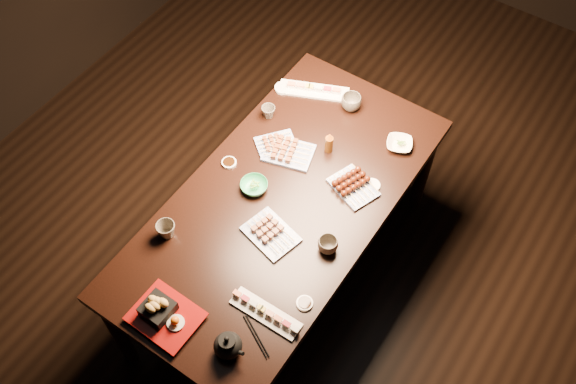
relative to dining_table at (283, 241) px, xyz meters
The scene contains 23 objects.
ground 0.54m from the dining_table, 101.26° to the left, with size 5.00×5.00×0.00m, color black.
dining_table is the anchor object (origin of this frame).
sushi_platter_near 0.69m from the dining_table, 62.37° to the right, with size 0.32×0.09×0.04m, color white, non-canonical shape.
sushi_platter_far 0.83m from the dining_table, 110.97° to the left, with size 0.37×0.10×0.05m, color white, non-canonical shape.
yakitori_plate_center 0.50m from the dining_table, 117.86° to the left, with size 0.24×0.17×0.06m, color #828EB6, non-canonical shape.
yakitori_plate_right 0.45m from the dining_table, 71.22° to the right, with size 0.24×0.18×0.06m, color #828EB6, non-canonical shape.
yakitori_plate_left 0.53m from the dining_table, 129.63° to the left, with size 0.19×0.14×0.05m, color #828EB6, non-canonical shape.
tsukune_plate 0.53m from the dining_table, 47.00° to the left, with size 0.22×0.16×0.06m, color #828EB6, non-canonical shape.
edamame_bowl_green 0.42m from the dining_table, behind, with size 0.13×0.13×0.04m, color #339D5F.
edamame_bowl_cream 0.78m from the dining_table, 63.95° to the left, with size 0.13×0.13×0.03m, color #FFEBD0.
tempura_tray 0.87m from the dining_table, 95.26° to the right, with size 0.28×0.23×0.10m, color black, non-canonical shape.
teacup_near_left 0.69m from the dining_table, 126.64° to the right, with size 0.09×0.09×0.08m, color #544C40.
teacup_mid_right 0.53m from the dining_table, 17.01° to the right, with size 0.09×0.09×0.07m, color #544C40.
teacup_far_left 0.67m from the dining_table, 132.01° to the left, with size 0.07×0.07×0.07m, color #544C40.
teacup_far_right 0.80m from the dining_table, 93.09° to the left, with size 0.10×0.10×0.08m, color #544C40.
teapot 0.87m from the dining_table, 72.26° to the right, with size 0.14×0.14×0.12m, color black, non-canonical shape.
condiment_bottle 0.58m from the dining_table, 87.49° to the left, with size 0.04×0.04×0.13m, color #65370D.
sauce_dish_west 0.51m from the dining_table, behind, with size 0.07×0.07×0.01m, color white.
sauce_dish_east 0.58m from the dining_table, 45.83° to the left, with size 0.08×0.08×0.01m, color white.
sauce_dish_se 0.65m from the dining_table, 45.06° to the right, with size 0.07×0.07×0.01m, color white.
sauce_dish_nw 0.82m from the dining_table, 124.15° to the left, with size 0.09×0.09×0.02m, color white.
chopsticks_near 0.88m from the dining_table, 95.62° to the right, with size 0.21×0.02×0.01m, color black, non-canonical shape.
chopsticks_se 0.77m from the dining_table, 64.59° to the right, with size 0.21×0.02×0.01m, color black, non-canonical shape.
Camera 1 is at (1.04, -1.75, 3.27)m, focal length 40.00 mm.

